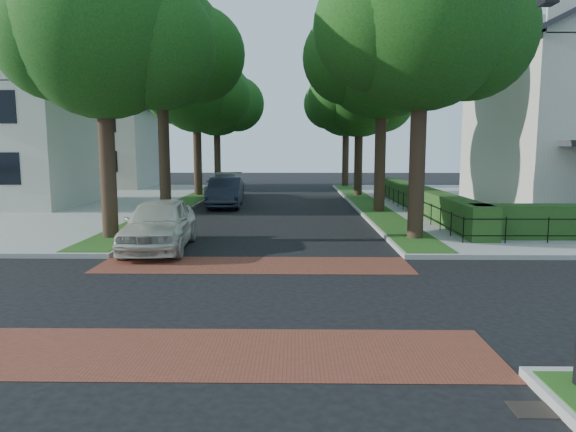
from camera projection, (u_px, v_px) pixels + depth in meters
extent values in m
plane|color=black|center=(243.00, 297.00, 11.61)|extent=(120.00, 120.00, 0.00)
cube|color=brown|center=(254.00, 265.00, 14.78)|extent=(9.00, 2.20, 0.01)
cube|color=brown|center=(223.00, 353.00, 8.44)|extent=(9.00, 2.20, 0.01)
cube|color=black|center=(537.00, 410.00, 6.59)|extent=(0.65, 0.45, 0.01)
cube|color=#224714|center=(366.00, 202.00, 30.45)|extent=(1.60, 29.80, 0.02)
cube|color=#224714|center=(185.00, 202.00, 30.60)|extent=(1.60, 29.80, 0.02)
cylinder|color=black|center=(418.00, 135.00, 17.97)|extent=(0.56, 0.56, 7.35)
sphere|color=#10380F|center=(422.00, 19.00, 17.46)|extent=(6.20, 6.20, 6.20)
sphere|color=#10380F|center=(469.00, 33.00, 17.79)|extent=(4.65, 4.65, 4.65)
sphere|color=#10380F|center=(377.00, 27.00, 17.33)|extent=(4.34, 4.34, 4.34)
sphere|color=#10380F|center=(415.00, 16.00, 18.93)|extent=(4.03, 4.03, 4.03)
cylinder|color=black|center=(381.00, 135.00, 25.88)|extent=(0.56, 0.56, 7.70)
sphere|color=#10380F|center=(383.00, 52.00, 25.35)|extent=(6.60, 6.60, 6.60)
sphere|color=#10380F|center=(418.00, 61.00, 25.67)|extent=(4.95, 4.95, 4.95)
sphere|color=#10380F|center=(349.00, 58.00, 25.21)|extent=(4.62, 4.62, 4.62)
sphere|color=#10380F|center=(379.00, 48.00, 26.92)|extent=(4.29, 4.29, 4.29)
cylinder|color=black|center=(359.00, 146.00, 34.87)|extent=(0.56, 0.56, 6.65)
sphere|color=#10380F|center=(359.00, 94.00, 34.41)|extent=(5.80, 5.80, 5.80)
sphere|color=#10380F|center=(382.00, 100.00, 34.74)|extent=(4.35, 4.35, 4.35)
sphere|color=#10380F|center=(338.00, 98.00, 34.27)|extent=(4.06, 4.06, 4.06)
sphere|color=#10380F|center=(358.00, 89.00, 35.78)|extent=(3.77, 3.77, 3.77)
cylinder|color=black|center=(346.00, 145.00, 43.77)|extent=(0.56, 0.56, 7.00)
sphere|color=#10380F|center=(346.00, 101.00, 43.29)|extent=(6.00, 6.00, 6.00)
sphere|color=#10380F|center=(365.00, 106.00, 43.61)|extent=(4.50, 4.50, 4.50)
sphere|color=#10380F|center=(329.00, 104.00, 43.15)|extent=(4.20, 4.20, 4.20)
sphere|color=#10380F|center=(346.00, 96.00, 44.71)|extent=(3.90, 3.90, 3.90)
cylinder|color=black|center=(107.00, 140.00, 18.15)|extent=(0.56, 0.56, 7.00)
sphere|color=#10380F|center=(102.00, 31.00, 17.66)|extent=(6.00, 6.00, 6.00)
sphere|color=#10380F|center=(152.00, 45.00, 17.99)|extent=(4.50, 4.50, 4.50)
sphere|color=#10380F|center=(56.00, 39.00, 17.52)|extent=(4.20, 4.20, 4.20)
sphere|color=#10380F|center=(119.00, 26.00, 19.08)|extent=(3.90, 3.90, 3.90)
cylinder|color=black|center=(164.00, 132.00, 26.01)|extent=(0.56, 0.56, 8.05)
sphere|color=#10380F|center=(161.00, 45.00, 25.45)|extent=(6.40, 6.40, 6.40)
sphere|color=#10380F|center=(198.00, 54.00, 25.78)|extent=(4.80, 4.80, 4.80)
sphere|color=#10380F|center=(128.00, 51.00, 25.31)|extent=(4.48, 4.48, 4.48)
sphere|color=#10380F|center=(170.00, 41.00, 26.97)|extent=(4.16, 4.16, 4.16)
cylinder|color=black|center=(197.00, 145.00, 35.01)|extent=(0.56, 0.56, 6.86)
sphere|color=#10380F|center=(196.00, 91.00, 34.53)|extent=(5.60, 5.60, 5.60)
sphere|color=#10380F|center=(220.00, 97.00, 34.86)|extent=(4.20, 4.20, 4.20)
sphere|color=#10380F|center=(175.00, 95.00, 34.39)|extent=(3.92, 3.92, 3.92)
sphere|color=#10380F|center=(201.00, 86.00, 35.85)|extent=(3.64, 3.64, 3.64)
cylinder|color=black|center=(217.00, 144.00, 43.91)|extent=(0.56, 0.56, 7.14)
sphere|color=#10380F|center=(216.00, 99.00, 43.42)|extent=(6.20, 6.20, 6.20)
sphere|color=#10380F|center=(237.00, 104.00, 43.74)|extent=(4.65, 4.65, 4.65)
sphere|color=#10380F|center=(198.00, 102.00, 43.28)|extent=(4.34, 4.34, 4.34)
sphere|color=#10380F|center=(220.00, 95.00, 44.89)|extent=(4.03, 4.03, 4.03)
cube|color=#204317|center=(422.00, 199.00, 26.28)|extent=(1.00, 18.00, 1.20)
cube|color=beige|center=(3.00, 147.00, 29.22)|extent=(9.00, 8.00, 6.50)
cube|color=brown|center=(29.00, 50.00, 26.93)|extent=(0.80, 0.80, 3.64)
cube|color=beige|center=(97.00, 148.00, 43.10)|extent=(9.00, 8.00, 6.50)
cube|color=brown|center=(120.00, 83.00, 40.81)|extent=(0.80, 0.80, 3.64)
imported|color=beige|center=(159.00, 224.00, 17.05)|extent=(2.34, 5.14, 1.71)
imported|color=#232734|center=(225.00, 192.00, 29.38)|extent=(2.05, 5.20, 1.68)
imported|color=slate|center=(225.00, 186.00, 34.69)|extent=(2.66, 5.96, 1.70)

